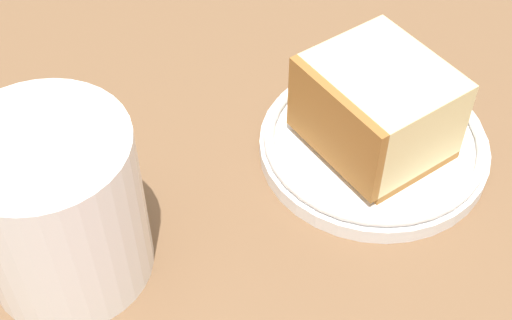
# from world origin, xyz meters

# --- Properties ---
(ground_plane) EXTENTS (1.13, 1.13, 0.02)m
(ground_plane) POSITION_xyz_m (0.00, 0.00, -0.01)
(ground_plane) COLOR brown
(small_plate) EXTENTS (0.15, 0.15, 0.02)m
(small_plate) POSITION_xyz_m (-0.10, -0.02, 0.01)
(small_plate) COLOR white
(small_plate) RESTS_ON ground_plane
(cake_slice) EXTENTS (0.12, 0.12, 0.06)m
(cake_slice) POSITION_xyz_m (-0.09, -0.02, 0.04)
(cake_slice) COLOR #9E662D
(cake_slice) RESTS_ON small_plate
(tea_mug) EXTENTS (0.12, 0.10, 0.10)m
(tea_mug) POSITION_xyz_m (0.07, 0.11, 0.05)
(tea_mug) COLOR white
(tea_mug) RESTS_ON ground_plane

